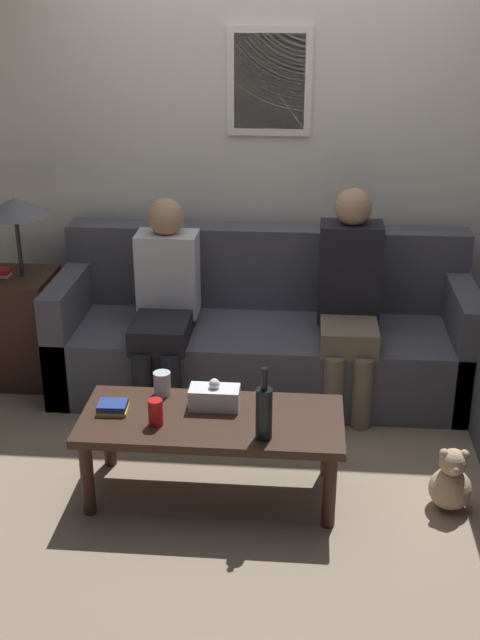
{
  "coord_description": "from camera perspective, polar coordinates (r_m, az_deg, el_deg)",
  "views": [
    {
      "loc": [
        0.23,
        -3.79,
        2.21
      ],
      "look_at": [
        -0.08,
        -0.1,
        0.65
      ],
      "focal_mm": 45.0,
      "sensor_mm": 36.0,
      "label": 1
    }
  ],
  "objects": [
    {
      "name": "person_right",
      "position": [
        4.42,
        7.79,
        1.84
      ],
      "size": [
        0.34,
        0.57,
        1.21
      ],
      "color": "#756651",
      "rests_on": "ground_plane"
    },
    {
      "name": "side_table_with_lamp",
      "position": [
        4.9,
        -15.46,
        0.31
      ],
      "size": [
        0.46,
        0.43,
        1.11
      ],
      "color": "#382319",
      "rests_on": "ground_plane"
    },
    {
      "name": "teddy_bear",
      "position": [
        3.81,
        14.76,
        -11.11
      ],
      "size": [
        0.19,
        0.19,
        0.3
      ],
      "color": "tan",
      "rests_on": "ground_plane"
    },
    {
      "name": "drinking_glass",
      "position": [
        3.82,
        -5.56,
        -4.5
      ],
      "size": [
        0.08,
        0.08,
        0.11
      ],
      "color": "silver",
      "rests_on": "coffee_table"
    },
    {
      "name": "wine_bottle",
      "position": [
        3.42,
        1.72,
        -6.54
      ],
      "size": [
        0.07,
        0.07,
        0.33
      ],
      "color": "black",
      "rests_on": "coffee_table"
    },
    {
      "name": "person_left",
      "position": [
        4.48,
        -5.36,
        1.69
      ],
      "size": [
        0.34,
        0.63,
        1.13
      ],
      "color": "black",
      "rests_on": "ground_plane"
    },
    {
      "name": "coffee_table",
      "position": [
        3.67,
        -2.02,
        -7.65
      ],
      "size": [
        1.19,
        0.52,
        0.41
      ],
      "color": "#382319",
      "rests_on": "ground_plane"
    },
    {
      "name": "tissue_box",
      "position": [
        3.7,
        -1.83,
        -5.49
      ],
      "size": [
        0.23,
        0.12,
        0.15
      ],
      "color": "silver",
      "rests_on": "coffee_table"
    },
    {
      "name": "ground_plane",
      "position": [
        4.39,
        1.19,
        -7.42
      ],
      "size": [
        16.0,
        16.0,
        0.0
      ],
      "primitive_type": "plane",
      "color": "gray"
    },
    {
      "name": "soda_can",
      "position": [
        3.57,
        -6.03,
        -6.55
      ],
      "size": [
        0.07,
        0.07,
        0.12
      ],
      "color": "red",
      "rests_on": "coffee_table"
    },
    {
      "name": "wall_back",
      "position": [
        4.82,
        2.07,
        11.93
      ],
      "size": [
        9.0,
        0.08,
        2.6
      ],
      "color": "silver",
      "rests_on": "ground_plane"
    },
    {
      "name": "book_stack",
      "position": [
        3.72,
        -9.05,
        -6.14
      ],
      "size": [
        0.15,
        0.13,
        0.04
      ],
      "color": "gold",
      "rests_on": "coffee_table"
    },
    {
      "name": "couch_main",
      "position": [
        4.7,
        1.63,
        -1.09
      ],
      "size": [
        2.37,
        0.83,
        0.89
      ],
      "color": "#4C4C56",
      "rests_on": "ground_plane"
    }
  ]
}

